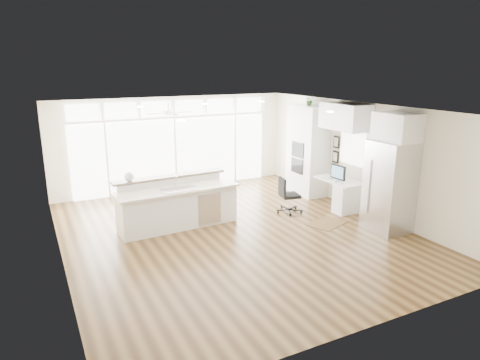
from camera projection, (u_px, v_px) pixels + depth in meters
name	position (u px, v px, depth m)	size (l,w,h in m)	color
floor	(235.00, 233.00, 9.39)	(7.00, 8.00, 0.02)	#3F2913
ceiling	(234.00, 109.00, 8.68)	(7.00, 8.00, 0.02)	white
wall_back	(174.00, 143.00, 12.48)	(7.00, 0.04, 2.70)	#EDE5CD
wall_front	(369.00, 240.00, 5.59)	(7.00, 0.04, 2.70)	#EDE5CD
wall_left	(56.00, 195.00, 7.50)	(0.04, 8.00, 2.70)	#EDE5CD
wall_right	(361.00, 158.00, 10.56)	(0.04, 8.00, 2.70)	#EDE5CD
glass_wall	(175.00, 154.00, 12.50)	(5.80, 0.06, 2.08)	white
transom_row	(173.00, 108.00, 12.16)	(5.90, 0.06, 0.40)	white
desk_window	(352.00, 148.00, 10.75)	(0.04, 0.85, 0.85)	white
ceiling_fan	(168.00, 109.00, 10.93)	(1.16, 1.16, 0.32)	white
recessed_lights	(230.00, 109.00, 8.86)	(3.40, 3.00, 0.02)	white
oven_cabinet	(307.00, 150.00, 11.99)	(0.64, 1.20, 2.50)	white
desk_nook	(339.00, 194.00, 10.91)	(0.72, 1.30, 0.76)	white
upper_cabinets	(345.00, 116.00, 10.41)	(0.64, 1.30, 0.64)	white
refrigerator	(389.00, 187.00, 9.32)	(0.76, 0.90, 2.00)	silver
fridge_cabinet	(397.00, 127.00, 9.01)	(0.64, 0.90, 0.60)	white
framed_photos	(336.00, 149.00, 11.32)	(0.06, 0.22, 0.80)	black
kitchen_island	(178.00, 203.00, 9.62)	(2.78, 1.05, 1.10)	white
rug	(327.00, 223.00, 9.94)	(0.87, 0.63, 0.01)	#3E2813
office_chair	(290.00, 195.00, 10.59)	(0.46, 0.43, 0.89)	black
fishbowl	(129.00, 177.00, 9.33)	(0.21, 0.21, 0.21)	white
monitor	(338.00, 172.00, 10.72)	(0.08, 0.50, 0.41)	black
keyboard	(332.00, 180.00, 10.70)	(0.11, 0.28, 0.01)	silver
potted_plant	(309.00, 101.00, 11.64)	(0.25, 0.28, 0.22)	#2E5725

